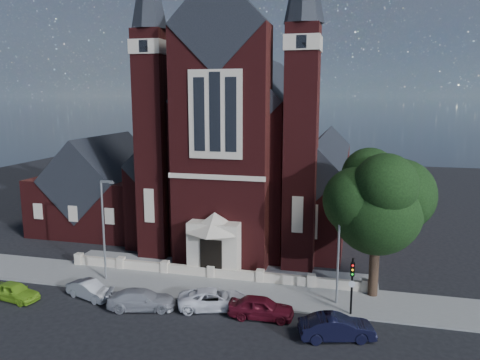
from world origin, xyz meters
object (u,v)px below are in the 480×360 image
object	(u,v)px
church	(255,153)
street_lamp_left	(104,224)
street_tree	(379,205)
car_silver_a	(90,290)
parish_hall	(105,192)
car_navy	(337,327)
car_white_suv	(214,299)
car_dark_red	(261,307)
car_silver_b	(142,299)
car_lime_van	(14,291)
street_lamp_right	(340,242)
traffic_signal	(352,279)

from	to	relation	value
church	street_lamp_left	distance (m)	20.84
church	street_tree	distance (m)	21.38
car_silver_a	parish_hall	bearing A→B (deg)	44.50
street_tree	car_navy	xyz separation A→B (m)	(-2.38, -6.58, -6.21)
car_silver_a	car_navy	size ratio (longest dim) A/B	0.84
parish_hall	car_navy	size ratio (longest dim) A/B	2.69
church	parish_hall	xyz separation A→B (m)	(-16.00, -4.94, -4.17)
parish_hall	car_white_suv	xyz separation A→B (m)	(17.83, -16.73, -3.33)
car_silver_a	car_dark_red	xyz separation A→B (m)	(12.62, -0.01, 0.11)
car_navy	street_lamp_left	bearing A→B (deg)	59.17
car_silver_a	car_silver_b	world-z (taller)	car_silver_b
street_tree	car_silver_b	xyz separation A→B (m)	(-15.57, -5.69, -6.28)
street_tree	car_lime_van	xyz separation A→B (m)	(-25.04, -6.62, -6.30)
church	car_lime_van	bearing A→B (deg)	-117.55
church	street_lamp_right	world-z (taller)	church
car_silver_a	street_lamp_right	bearing A→B (deg)	-61.36
street_lamp_left	parish_hall	bearing A→B (deg)	120.02
car_silver_a	traffic_signal	bearing A→B (deg)	-66.70
parish_hall	car_silver_a	bearing A→B (deg)	-63.45
church	car_white_suv	distance (m)	23.01
car_navy	street_lamp_right	bearing A→B (deg)	-14.31
parish_hall	car_navy	xyz separation A→B (m)	(26.22, -18.87, -3.26)
car_navy	car_silver_a	bearing A→B (deg)	69.08
car_white_suv	street_tree	bearing A→B (deg)	-83.95
traffic_signal	street_tree	bearing A→B (deg)	64.05
car_silver_b	street_tree	bearing A→B (deg)	-83.85
street_lamp_right	car_silver_b	xyz separation A→B (m)	(-13.06, -3.98, -3.92)
parish_hall	street_tree	xyz separation A→B (m)	(28.60, -12.29, 2.95)
street_lamp_right	traffic_signal	distance (m)	2.71
car_lime_van	street_tree	bearing A→B (deg)	-65.85
parish_hall	car_white_suv	distance (m)	24.68
street_lamp_left	car_white_suv	size ratio (longest dim) A/B	1.65
street_lamp_left	car_lime_van	world-z (taller)	street_lamp_left
street_lamp_right	car_lime_van	size ratio (longest dim) A/B	2.10
traffic_signal	car_silver_b	bearing A→B (deg)	-170.23
street_lamp_left	car_white_suv	bearing A→B (deg)	-15.67
traffic_signal	car_dark_red	distance (m)	6.27
car_white_suv	car_navy	distance (m)	8.66
car_lime_van	traffic_signal	bearing A→B (deg)	-72.56
street_lamp_left	car_silver_b	world-z (taller)	street_lamp_left
church	car_dark_red	xyz separation A→B (m)	(5.27, -22.25, -7.45)
parish_hall	car_silver_b	distance (m)	22.45
church	car_silver_a	bearing A→B (deg)	-108.31
parish_hall	street_lamp_left	distance (m)	16.18
street_lamp_left	car_silver_a	size ratio (longest dim) A/B	2.13
car_dark_red	traffic_signal	bearing A→B (deg)	-75.30
street_lamp_right	car_lime_van	distance (m)	23.39
car_silver_b	car_white_suv	distance (m)	4.96
church	traffic_signal	distance (m)	23.94
street_lamp_left	car_dark_red	xyz separation A→B (m)	(13.18, -3.30, -3.86)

